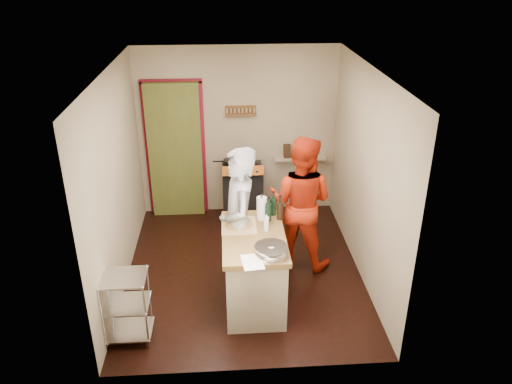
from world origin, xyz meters
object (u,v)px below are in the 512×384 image
wire_shelving (126,305)px  person_red (301,202)px  person_stripe (239,224)px  island (254,267)px  stove (242,192)px

wire_shelving → person_red: (2.02, 1.36, 0.45)m
wire_shelving → person_stripe: person_stripe is taller
island → person_red: person_red is taller
island → person_stripe: bearing=126.3°
wire_shelving → person_stripe: (1.21, 0.76, 0.49)m
wire_shelving → island: island is taller
person_stripe → person_red: person_stripe is taller
island → wire_shelving: bearing=-158.5°
stove → person_red: person_red is taller
stove → wire_shelving: size_ratio=1.26×
person_red → wire_shelving: bearing=59.6°
person_stripe → person_red: size_ratio=1.05×
stove → person_stripe: person_stripe is taller
stove → person_stripe: bearing=-93.6°
wire_shelving → person_stripe: 1.51m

